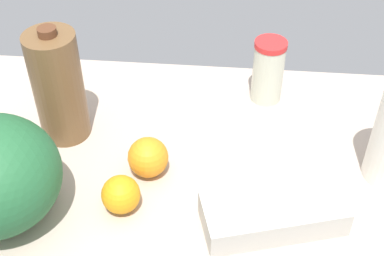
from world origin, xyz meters
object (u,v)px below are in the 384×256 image
(tumbler_cup, at_px, (268,71))
(lemon_far_back, at_px, (56,68))
(egg_carton, at_px, (273,214))
(chocolate_milk_jug, at_px, (58,87))
(orange_near_front, at_px, (121,194))
(orange_loose, at_px, (148,157))

(tumbler_cup, xyz_separation_m, lemon_far_back, (0.56, -0.03, -0.04))
(egg_carton, relative_size, chocolate_milk_jug, 0.98)
(tumbler_cup, height_order, chocolate_milk_jug, chocolate_milk_jug)
(tumbler_cup, relative_size, orange_near_front, 2.09)
(tumbler_cup, bearing_deg, orange_near_front, 53.26)
(lemon_far_back, height_order, orange_loose, orange_loose)
(chocolate_milk_jug, distance_m, lemon_far_back, 0.24)
(orange_near_front, height_order, lemon_far_back, same)
(egg_carton, bearing_deg, orange_loose, -40.41)
(orange_loose, bearing_deg, tumbler_cup, -131.52)
(chocolate_milk_jug, bearing_deg, orange_near_front, 128.60)
(tumbler_cup, height_order, orange_loose, tumbler_cup)
(tumbler_cup, relative_size, egg_carton, 0.60)
(tumbler_cup, xyz_separation_m, orange_loose, (0.26, 0.29, -0.04))
(tumbler_cup, distance_m, orange_loose, 0.40)
(chocolate_milk_jug, distance_m, orange_near_front, 0.30)
(egg_carton, distance_m, orange_loose, 0.30)
(orange_near_front, bearing_deg, lemon_far_back, -58.89)
(tumbler_cup, height_order, orange_near_front, tumbler_cup)
(egg_carton, relative_size, lemon_far_back, 3.51)
(chocolate_milk_jug, height_order, orange_near_front, chocolate_milk_jug)
(chocolate_milk_jug, xyz_separation_m, lemon_far_back, (0.08, -0.20, -0.10))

